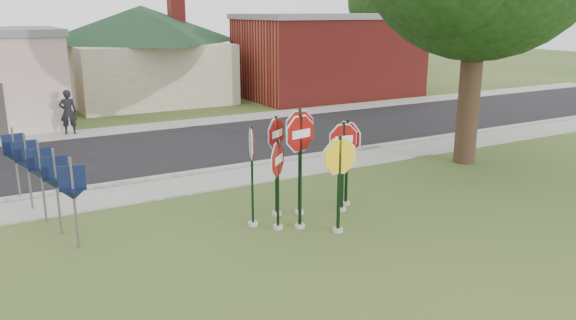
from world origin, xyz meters
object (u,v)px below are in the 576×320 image
stop_sign_yellow (339,171)px  pedestrian (68,112)px  stop_sign_center (300,153)px  stop_sign_left (278,173)px

stop_sign_yellow → pedestrian: size_ratio=1.32×
stop_sign_center → stop_sign_left: 0.68m
stop_sign_center → stop_sign_yellow: stop_sign_center is taller
stop_sign_center → pedestrian: size_ratio=1.57×
stop_sign_center → pedestrian: (-3.00, 13.27, -0.84)m
stop_sign_left → pedestrian: stop_sign_left is taller
pedestrian → stop_sign_left: bearing=108.4°
stop_sign_left → pedestrian: 13.32m
stop_sign_yellow → stop_sign_center: bearing=134.3°
stop_sign_yellow → stop_sign_left: size_ratio=1.06×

